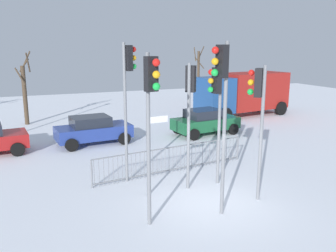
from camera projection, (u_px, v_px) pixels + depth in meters
ground_plane at (212, 203)px, 11.65m from camera, size 60.00×60.00×0.00m
traffic_light_rear_right at (258, 103)px, 11.30m from camera, size 0.46×0.47×4.41m
traffic_light_rear_left at (217, 98)px, 12.63m from camera, size 0.57×0.34×4.36m
traffic_light_foreground_right at (128, 82)px, 12.82m from camera, size 0.55×0.37×5.12m
traffic_light_mid_left at (190, 98)px, 12.30m from camera, size 0.47×0.47×4.44m
traffic_light_foreground_left at (151, 103)px, 9.40m from camera, size 0.36×0.56×4.83m
traffic_light_mid_right at (222, 91)px, 10.05m from camera, size 0.56×0.35×5.12m
direction_sign_post at (149, 148)px, 11.93m from camera, size 0.79×0.14×2.95m
pedestrian_guard_railing at (173, 159)px, 14.38m from camera, size 6.72×0.93×1.07m
car_green_near at (205, 121)px, 20.63m from camera, size 3.97×2.30×1.47m
car_blue_trailing at (93, 130)px, 18.56m from camera, size 3.94×2.22×1.47m
delivery_truck at (243, 92)px, 26.01m from camera, size 7.31×3.57×3.10m
bare_tree_left at (25, 91)px, 23.00m from camera, size 1.07×1.08×4.70m
bare_tree_centre at (198, 74)px, 33.21m from camera, size 1.01×1.03×5.00m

